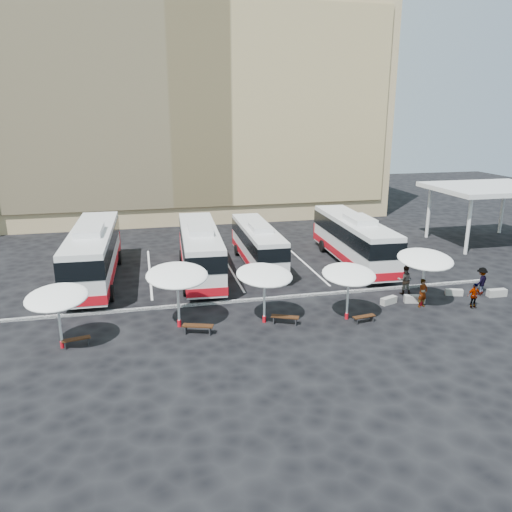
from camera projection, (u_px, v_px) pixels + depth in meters
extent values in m
plane|color=black|center=(251.00, 304.00, 31.03)|extent=(120.00, 120.00, 0.00)
cube|color=tan|center=(191.00, 103.00, 57.50)|extent=(42.00, 18.00, 25.00)
cube|color=tan|center=(201.00, 107.00, 49.12)|extent=(40.00, 0.30, 20.00)
cube|color=silver|center=(491.00, 188.00, 44.20)|extent=(10.00, 8.00, 0.40)
cylinder|color=silver|center=(469.00, 226.00, 41.25)|extent=(0.30, 0.30, 4.80)
cylinder|color=silver|center=(429.00, 212.00, 46.86)|extent=(0.30, 0.30, 4.80)
cylinder|color=silver|center=(502.00, 209.00, 48.59)|extent=(0.30, 0.30, 4.80)
cube|color=black|center=(250.00, 300.00, 31.48)|extent=(34.00, 0.25, 0.15)
cube|color=white|center=(65.00, 278.00, 35.92)|extent=(0.15, 12.00, 0.01)
cube|color=white|center=(150.00, 272.00, 37.22)|extent=(0.15, 12.00, 0.01)
cube|color=white|center=(229.00, 267.00, 38.52)|extent=(0.15, 12.00, 0.01)
cube|color=white|center=(303.00, 261.00, 39.82)|extent=(0.15, 12.00, 0.01)
cube|color=white|center=(372.00, 257.00, 41.12)|extent=(0.15, 12.00, 0.01)
cube|color=silver|center=(93.00, 252.00, 34.67)|extent=(3.06, 12.99, 3.23)
cube|color=black|center=(93.00, 243.00, 34.49)|extent=(3.13, 13.06, 1.18)
cube|color=#B60D17|center=(95.00, 269.00, 35.00)|extent=(3.13, 13.06, 0.59)
cube|color=#B60D17|center=(103.00, 241.00, 40.97)|extent=(2.76, 0.29, 1.51)
cube|color=silver|center=(89.00, 230.00, 33.14)|extent=(1.81, 3.28, 0.43)
cylinder|color=black|center=(82.00, 260.00, 38.39)|extent=(0.41, 1.09, 1.08)
cylinder|color=black|center=(118.00, 258.00, 38.90)|extent=(0.41, 1.09, 1.08)
cylinder|color=black|center=(65.00, 296.00, 30.79)|extent=(0.41, 1.09, 1.08)
cylinder|color=black|center=(110.00, 293.00, 31.30)|extent=(0.41, 1.09, 1.08)
cube|color=silver|center=(200.00, 249.00, 35.94)|extent=(3.13, 12.19, 3.02)
cube|color=black|center=(200.00, 241.00, 35.77)|extent=(3.20, 12.25, 1.11)
cube|color=#B60D17|center=(201.00, 264.00, 36.25)|extent=(3.20, 12.25, 0.55)
cube|color=#B60D17|center=(195.00, 239.00, 41.86)|extent=(2.58, 0.33, 1.41)
cube|color=silver|center=(200.00, 229.00, 34.51)|extent=(1.76, 3.10, 0.40)
cylinder|color=black|center=(182.00, 256.00, 39.46)|extent=(0.40, 1.02, 1.01)
cylinder|color=black|center=(213.00, 255.00, 39.89)|extent=(0.40, 1.02, 1.01)
cylinder|color=black|center=(186.00, 288.00, 32.33)|extent=(0.40, 1.02, 1.01)
cylinder|color=black|center=(224.00, 286.00, 32.75)|extent=(0.40, 1.02, 1.01)
cube|color=silver|center=(258.00, 244.00, 38.39)|extent=(2.43, 10.68, 2.66)
cube|color=black|center=(258.00, 237.00, 38.24)|extent=(2.49, 10.73, 0.97)
cube|color=#B60D17|center=(258.00, 256.00, 38.66)|extent=(2.49, 10.73, 0.49)
cube|color=#B60D17|center=(245.00, 236.00, 43.58)|extent=(2.27, 0.22, 1.24)
cube|color=silver|center=(260.00, 227.00, 37.14)|extent=(1.47, 2.69, 0.35)
cylinder|color=black|center=(237.00, 250.00, 41.45)|extent=(0.33, 0.89, 0.89)
cylinder|color=black|center=(263.00, 249.00, 41.88)|extent=(0.33, 0.89, 0.89)
cylinder|color=black|center=(253.00, 275.00, 35.20)|extent=(0.33, 0.89, 0.89)
cylinder|color=black|center=(283.00, 273.00, 35.64)|extent=(0.33, 0.89, 0.89)
cube|color=silver|center=(353.00, 239.00, 38.86)|extent=(3.07, 12.39, 3.07)
cube|color=black|center=(354.00, 231.00, 38.69)|extent=(3.14, 12.46, 1.13)
cube|color=#B60D17|center=(353.00, 252.00, 39.17)|extent=(3.14, 12.46, 0.56)
cube|color=#B60D17|center=(328.00, 230.00, 44.88)|extent=(2.63, 0.31, 1.43)
cube|color=silver|center=(360.00, 219.00, 37.41)|extent=(1.77, 3.14, 0.41)
cylinder|color=black|center=(323.00, 246.00, 42.43)|extent=(0.40, 1.04, 1.02)
cylinder|color=black|center=(351.00, 245.00, 42.88)|extent=(0.40, 1.04, 1.02)
cylinder|color=black|center=(357.00, 274.00, 35.18)|extent=(0.40, 1.04, 1.02)
cylinder|color=black|center=(390.00, 272.00, 35.63)|extent=(0.40, 1.04, 1.02)
cylinder|color=silver|center=(60.00, 323.00, 24.90)|extent=(0.15, 0.15, 2.69)
cylinder|color=#B60D17|center=(62.00, 345.00, 25.23)|extent=(0.23, 0.23, 0.36)
ellipsoid|color=white|center=(57.00, 297.00, 24.52)|extent=(3.58, 3.61, 0.92)
cylinder|color=silver|center=(178.00, 302.00, 27.36)|extent=(0.15, 0.15, 2.97)
cylinder|color=#B60D17|center=(179.00, 323.00, 27.71)|extent=(0.24, 0.24, 0.40)
ellipsoid|color=white|center=(177.00, 275.00, 26.93)|extent=(3.64, 3.68, 1.02)
cylinder|color=silver|center=(264.00, 299.00, 27.96)|extent=(0.17, 0.17, 2.78)
cylinder|color=#B60D17|center=(264.00, 319.00, 28.30)|extent=(0.26, 0.26, 0.37)
ellipsoid|color=white|center=(264.00, 275.00, 27.56)|extent=(4.05, 4.07, 0.95)
cylinder|color=silver|center=(348.00, 297.00, 28.43)|extent=(0.13, 0.13, 2.67)
cylinder|color=#B60D17|center=(347.00, 316.00, 28.75)|extent=(0.20, 0.20, 0.36)
ellipsoid|color=white|center=(349.00, 274.00, 28.05)|extent=(3.07, 3.11, 0.92)
cylinder|color=silver|center=(423.00, 283.00, 30.42)|extent=(0.15, 0.15, 2.92)
cylinder|color=#B60D17|center=(421.00, 302.00, 30.78)|extent=(0.23, 0.23, 0.39)
ellipsoid|color=white|center=(425.00, 259.00, 30.00)|extent=(3.63, 3.67, 1.00)
cube|color=black|center=(76.00, 339.00, 25.33)|extent=(1.45, 0.66, 0.06)
cube|color=black|center=(65.00, 345.00, 25.16)|extent=(0.13, 0.36, 0.38)
cube|color=black|center=(88.00, 341.00, 25.62)|extent=(0.13, 0.36, 0.38)
cube|color=black|center=(198.00, 326.00, 26.73)|extent=(1.72, 0.94, 0.07)
cube|color=black|center=(186.00, 330.00, 26.86)|extent=(0.19, 0.42, 0.44)
cube|color=black|center=(210.00, 331.00, 26.74)|extent=(0.19, 0.42, 0.44)
cube|color=black|center=(285.00, 317.00, 27.97)|extent=(1.60, 1.02, 0.06)
cube|color=black|center=(274.00, 320.00, 28.15)|extent=(0.22, 0.39, 0.42)
cube|color=black|center=(296.00, 322.00, 27.92)|extent=(0.22, 0.39, 0.42)
cube|color=black|center=(364.00, 316.00, 28.19)|extent=(1.37, 0.55, 0.05)
cube|color=black|center=(356.00, 321.00, 28.06)|extent=(0.10, 0.34, 0.36)
cube|color=black|center=(372.00, 318.00, 28.43)|extent=(0.10, 0.34, 0.36)
cube|color=gray|center=(389.00, 301.00, 31.01)|extent=(1.20, 0.77, 0.43)
cube|color=gray|center=(414.00, 299.00, 31.22)|extent=(1.32, 0.73, 0.47)
cube|color=gray|center=(454.00, 292.00, 32.46)|extent=(1.13, 0.71, 0.40)
cube|color=gray|center=(497.00, 293.00, 32.27)|extent=(1.28, 0.46, 0.47)
imported|color=black|center=(423.00, 293.00, 30.36)|extent=(0.74, 0.58, 1.79)
imported|color=black|center=(405.00, 280.00, 32.53)|extent=(1.06, 0.90, 1.90)
imported|color=black|center=(474.00, 296.00, 30.25)|extent=(0.91, 0.38, 1.55)
imported|color=black|center=(481.00, 281.00, 32.46)|extent=(1.35, 1.15, 1.82)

